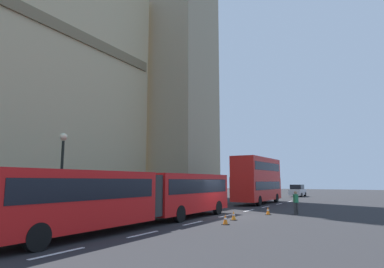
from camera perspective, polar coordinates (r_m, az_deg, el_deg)
The scene contains 10 objects.
ground_plane at distance 23.26m, azimuth 5.46°, elevation -14.24°, with size 160.00×160.00×0.00m, color #262628.
lane_centre_marking at distance 25.79m, azimuth 8.13°, elevation -13.59°, with size 34.40×0.16×0.01m.
articulated_bus at distance 18.75m, azimuth -8.72°, elevation -10.29°, with size 17.70×2.54×2.90m.
double_decker_bus at distance 36.20m, azimuth 11.43°, elevation -7.65°, with size 9.36×2.54×4.90m.
sedan_lead at distance 54.02m, azimuth 18.08°, elevation -9.45°, with size 4.40×1.86×1.85m.
traffic_cone_west at distance 19.01m, azimuth 5.90°, elevation -14.73°, with size 0.36×0.36×0.58m.
traffic_cone_middle at distance 21.13m, azimuth 7.34°, elevation -14.05°, with size 0.36×0.36×0.58m.
traffic_cone_east at distance 24.86m, azimuth 13.23°, elevation -13.02°, with size 0.36×0.36×0.58m.
street_lamp at distance 20.61m, azimuth -21.95°, elevation -5.96°, with size 0.44×0.44×5.27m.
pedestrian_near_cones at distance 25.55m, azimuth 17.80°, elevation -11.29°, with size 0.47×0.43×1.69m.
Camera 1 is at (-20.97, -9.76, 2.46)m, focal length 30.32 mm.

